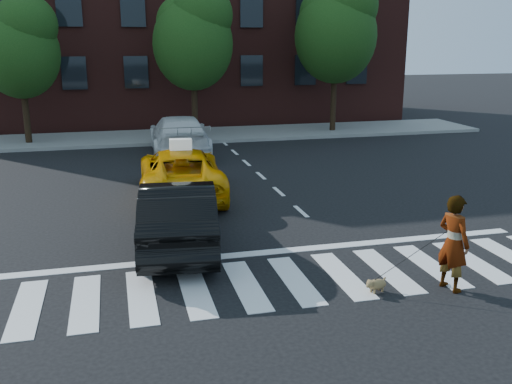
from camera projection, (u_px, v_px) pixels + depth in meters
ground at (295, 280)px, 11.30m from camera, size 120.00×120.00×0.00m
crosswalk at (295, 280)px, 11.29m from camera, size 13.00×2.40×0.01m
stop_line at (273, 252)px, 12.79m from camera, size 12.00×0.30×0.01m
sidewalk_far at (184, 136)px, 27.66m from camera, size 30.00×4.00×0.15m
building at (164, 14)px, 33.14m from camera, size 26.00×10.00×12.00m
tree_left at (20, 43)px, 24.41m from camera, size 3.39×3.38×6.50m
tree_mid at (193, 34)px, 26.07m from camera, size 3.69×3.69×7.10m
tree_right at (337, 25)px, 27.62m from camera, size 4.00×4.00×7.70m
taxi at (181, 172)px, 17.28m from camera, size 2.74×5.36×1.45m
black_sedan at (178, 214)px, 12.96m from camera, size 2.15×4.83×1.54m
white_suv at (179, 135)px, 23.41m from camera, size 2.43×5.60×1.61m
woman at (453, 243)px, 10.67m from camera, size 0.62×0.78×1.86m
dog at (376, 284)px, 10.70m from camera, size 0.49×0.31×0.29m
taxi_sign at (181, 144)px, 16.86m from camera, size 0.67×0.32×0.32m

